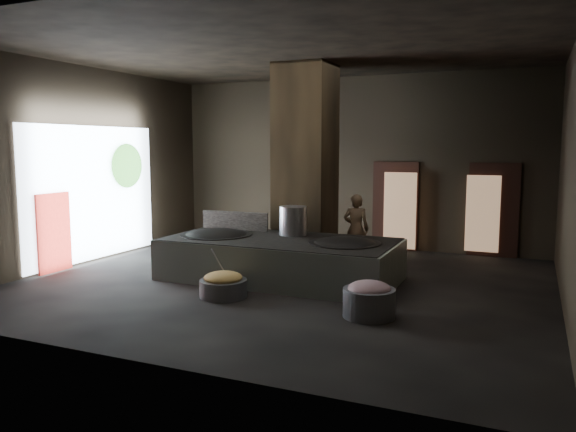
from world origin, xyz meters
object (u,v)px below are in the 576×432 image
at_px(wok_right, 345,247).
at_px(meat_basin, 369,303).
at_px(cook, 356,229).
at_px(wok_left, 217,238).
at_px(stock_pot, 293,221).
at_px(veg_basin, 223,288).
at_px(hearth_platform, 280,259).

bearing_deg(wok_right, meat_basin, -61.11).
bearing_deg(wok_right, cook, 100.79).
xyz_separation_m(wok_left, cook, (2.41, 2.16, 0.05)).
bearing_deg(wok_right, stock_pot, 158.96).
distance_m(stock_pot, veg_basin, 2.43).
bearing_deg(meat_basin, wok_left, 155.89).
relative_size(cook, meat_basin, 1.93).
height_order(hearth_platform, wok_left, wok_left).
bearing_deg(meat_basin, wok_right, 118.89).
height_order(hearth_platform, meat_basin, hearth_platform).
distance_m(wok_right, cook, 2.10).
bearing_deg(veg_basin, wok_right, 44.26).
height_order(wok_left, stock_pot, stock_pot).
height_order(wok_right, stock_pot, stock_pot).
bearing_deg(meat_basin, veg_basin, 177.58).
bearing_deg(hearth_platform, wok_right, 2.12).
relative_size(cook, veg_basin, 1.89).
height_order(wok_left, meat_basin, wok_left).
bearing_deg(wok_left, veg_basin, -55.82).
xyz_separation_m(wok_right, stock_pot, (-1.30, 0.50, 0.38)).
relative_size(stock_pot, veg_basin, 0.72).
xyz_separation_m(stock_pot, meat_basin, (2.29, -2.30, -0.90)).
height_order(wok_left, wok_right, wok_left).
bearing_deg(meat_basin, hearth_platform, 143.28).
bearing_deg(veg_basin, wok_left, 124.18).
height_order(wok_right, veg_basin, wok_right).
relative_size(wok_right, stock_pot, 2.25).
bearing_deg(cook, stock_pot, 51.50).
bearing_deg(veg_basin, cook, 70.39).
bearing_deg(wok_right, veg_basin, -135.74).
relative_size(wok_right, cook, 0.86).
bearing_deg(hearth_platform, wok_left, -178.03).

